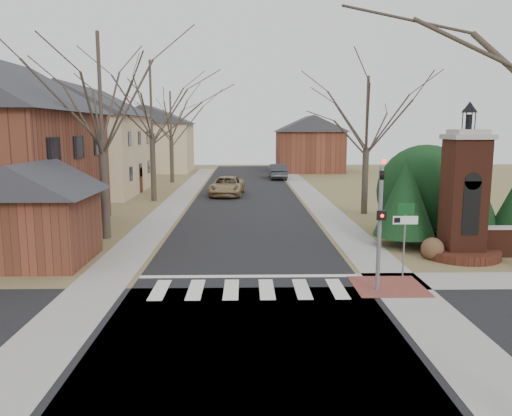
{
  "coord_description": "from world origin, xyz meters",
  "views": [
    {
      "loc": [
        -0.11,
        -15.39,
        5.37
      ],
      "look_at": [
        0.35,
        6.0,
        1.97
      ],
      "focal_mm": 35.0,
      "sensor_mm": 36.0,
      "label": 1
    }
  ],
  "objects_px": {
    "sign_post": "(405,226)",
    "pickup_truck": "(227,186)",
    "distant_car": "(278,171)",
    "traffic_signal_pole": "(380,215)",
    "brick_gate_monument": "(463,206)"
  },
  "relations": [
    {
      "from": "pickup_truck",
      "to": "distant_car",
      "type": "height_order",
      "value": "distant_car"
    },
    {
      "from": "pickup_truck",
      "to": "distant_car",
      "type": "relative_size",
      "value": 1.11
    },
    {
      "from": "sign_post",
      "to": "pickup_truck",
      "type": "height_order",
      "value": "sign_post"
    },
    {
      "from": "sign_post",
      "to": "distant_car",
      "type": "relative_size",
      "value": 0.55
    },
    {
      "from": "sign_post",
      "to": "traffic_signal_pole",
      "type": "bearing_deg",
      "value": -132.43
    },
    {
      "from": "sign_post",
      "to": "brick_gate_monument",
      "type": "xyz_separation_m",
      "value": [
        3.41,
        3.01,
        0.22
      ]
    },
    {
      "from": "traffic_signal_pole",
      "to": "brick_gate_monument",
      "type": "height_order",
      "value": "brick_gate_monument"
    },
    {
      "from": "sign_post",
      "to": "distant_car",
      "type": "bearing_deg",
      "value": 93.45
    },
    {
      "from": "traffic_signal_pole",
      "to": "distant_car",
      "type": "bearing_deg",
      "value": 91.37
    },
    {
      "from": "brick_gate_monument",
      "to": "pickup_truck",
      "type": "relative_size",
      "value": 1.18
    },
    {
      "from": "distant_car",
      "to": "sign_post",
      "type": "bearing_deg",
      "value": 92.27
    },
    {
      "from": "traffic_signal_pole",
      "to": "sign_post",
      "type": "relative_size",
      "value": 1.64
    },
    {
      "from": "traffic_signal_pole",
      "to": "distant_car",
      "type": "height_order",
      "value": "traffic_signal_pole"
    },
    {
      "from": "sign_post",
      "to": "pickup_truck",
      "type": "bearing_deg",
      "value": 107.4
    },
    {
      "from": "sign_post",
      "to": "distant_car",
      "type": "distance_m",
      "value": 36.44
    }
  ]
}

